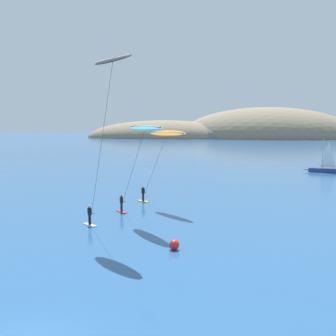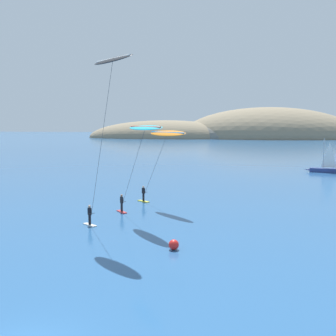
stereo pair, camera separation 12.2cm
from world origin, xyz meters
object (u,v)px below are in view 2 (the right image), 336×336
(kitesurfer_black, at_px, (111,74))
(kitesurfer_cyan, at_px, (143,135))
(marker_buoy, at_px, (174,245))
(sailboat_near, at_px, (323,169))
(kitesurfer_orange, at_px, (165,139))

(kitesurfer_black, bearing_deg, kitesurfer_cyan, 69.91)
(kitesurfer_cyan, height_order, marker_buoy, kitesurfer_cyan)
(sailboat_near, xyz_separation_m, kitesurfer_orange, (-21.98, -32.29, 6.18))
(sailboat_near, distance_m, kitesurfer_cyan, 45.51)
(sailboat_near, relative_size, kitesurfer_cyan, 0.71)
(kitesurfer_cyan, relative_size, kitesurfer_black, 0.62)
(kitesurfer_cyan, distance_m, kitesurfer_orange, 6.55)
(kitesurfer_orange, distance_m, kitesurfer_black, 12.04)
(sailboat_near, bearing_deg, kitesurfer_orange, -124.25)
(sailboat_near, xyz_separation_m, kitesurfer_black, (-24.39, -42.89, 11.35))
(sailboat_near, xyz_separation_m, kitesurfer_cyan, (-22.87, -38.75, 6.80))
(marker_buoy, bearing_deg, kitesurfer_black, 149.20)
(kitesurfer_cyan, bearing_deg, kitesurfer_orange, 82.17)
(sailboat_near, xyz_separation_m, marker_buoy, (-19.34, -45.90, -0.29))
(sailboat_near, height_order, kitesurfer_black, kitesurfer_black)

